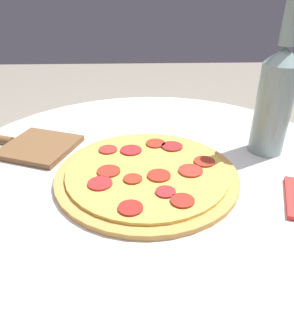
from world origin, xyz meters
The scene contains 4 objects.
table centered at (0.00, 0.00, 0.57)m, with size 0.82×0.82×0.76m.
pizza centered at (0.03, -0.01, 0.77)m, with size 0.33×0.33×0.02m.
beer_bottle centered at (-0.07, 0.24, 0.88)m, with size 0.07×0.07×0.29m.
pizza_paddle centered at (-0.10, -0.26, 0.77)m, with size 0.17×0.26×0.02m.
Camera 1 is at (0.53, -0.03, 1.08)m, focal length 35.00 mm.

